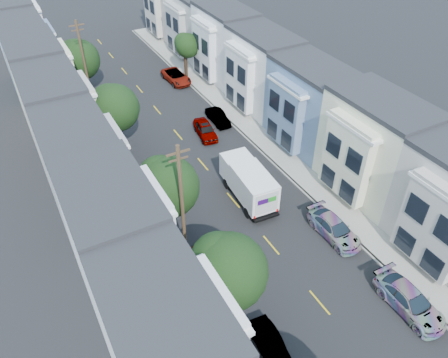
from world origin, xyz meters
name	(u,v)px	position (x,y,z in m)	size (l,w,h in m)	color
ground	(271,245)	(0.00, 0.00, 0.00)	(160.00, 160.00, 0.00)	black
road_slab	(190,149)	(0.00, 15.00, 0.01)	(12.00, 70.00, 0.02)	black
curb_left	(133,165)	(-6.05, 15.00, 0.07)	(0.30, 70.00, 0.15)	gray
curb_right	(241,133)	(6.05, 15.00, 0.07)	(0.30, 70.00, 0.15)	gray
sidewalk_left	(119,169)	(-7.35, 15.00, 0.07)	(2.60, 70.00, 0.15)	gray
sidewalk_right	(252,130)	(7.35, 15.00, 0.07)	(2.60, 70.00, 0.15)	gray
centerline	(190,149)	(0.00, 15.00, 0.00)	(0.12, 70.00, 0.01)	gold
townhouse_row_left	(79,181)	(-11.15, 15.00, 0.00)	(5.00, 70.00, 8.50)	slate
townhouse_row_right	(281,122)	(11.15, 15.00, 0.00)	(5.00, 70.00, 8.50)	slate
tree_b	(227,272)	(-6.30, -4.36, 5.04)	(4.70, 4.70, 7.41)	black
tree_c	(167,187)	(-6.30, 4.84, 4.75)	(4.70, 4.70, 7.12)	black
tree_d	(114,108)	(-6.30, 17.38, 5.13)	(4.48, 4.48, 7.39)	black
tree_e	(78,60)	(-6.30, 31.43, 4.57)	(4.70, 4.70, 6.93)	black
tree_far_r	(187,46)	(6.89, 30.31, 4.14)	(3.08, 3.08, 5.73)	black
utility_pole_near	(182,206)	(-6.30, 2.00, 5.15)	(1.60, 0.26, 10.00)	#42301E
utility_pole_far	(85,66)	(-6.30, 28.00, 5.15)	(1.60, 0.26, 10.00)	#42301E
fedex_truck	(248,182)	(1.30, 5.71, 1.77)	(2.54, 6.60, 3.16)	white
lead_sedan	(205,130)	(2.49, 16.43, 0.73)	(1.72, 4.50, 1.46)	black
parked_left_b	(270,345)	(-4.90, -7.33, 0.63)	(1.34, 3.79, 1.26)	black
parked_left_c	(218,266)	(-4.90, -0.42, 0.70)	(2.32, 5.03, 1.40)	#94979D
parked_left_d	(157,177)	(-4.90, 11.45, 0.67)	(1.59, 4.16, 1.35)	#4E1F0C
parked_right_a	(410,301)	(4.90, -9.12, 0.77)	(2.16, 5.13, 1.54)	slate
parked_right_b	(334,228)	(4.90, -1.41, 0.74)	(2.07, 4.92, 1.47)	#BCBBBF
parked_right_c	(218,117)	(4.90, 18.19, 0.66)	(1.39, 3.94, 1.31)	black
parked_right_d	(176,77)	(4.90, 29.67, 0.71)	(2.34, 5.08, 1.41)	black
motorcycle	(426,318)	(5.09, -10.43, 0.44)	(0.29, 2.10, 0.83)	black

